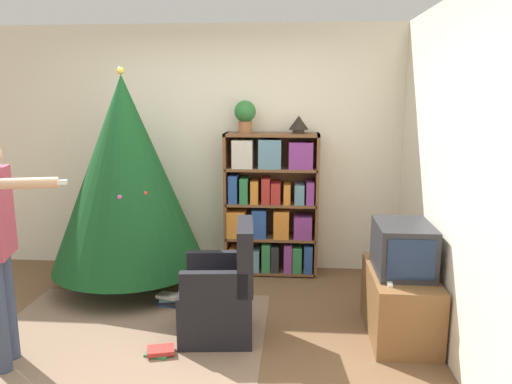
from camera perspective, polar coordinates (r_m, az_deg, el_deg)
ground_plane at (r=4.02m, az=-8.60°, el=-17.12°), size 14.00×14.00×0.00m
wall_back at (r=5.43m, az=-4.50°, el=4.89°), size 8.00×0.10×2.60m
wall_right at (r=3.68m, az=22.88°, el=0.91°), size 0.10×8.00×2.60m
area_rug at (r=4.09m, az=-15.41°, el=-16.82°), size 2.17×2.16×0.01m
bookshelf at (r=5.23m, az=1.67°, el=-1.56°), size 0.97×0.32×1.50m
tv_stand at (r=4.23m, az=16.09°, el=-12.07°), size 0.49×0.92×0.52m
television at (r=4.07m, az=16.46°, el=-6.17°), size 0.42×0.57×0.39m
game_remote at (r=3.85m, az=14.97°, el=-10.01°), size 0.04×0.12×0.02m
christmas_tree at (r=4.95m, az=-14.64°, el=2.07°), size 1.48×1.48×2.14m
armchair at (r=4.03m, az=-3.95°, el=-11.88°), size 0.62×0.61×0.92m
potted_plant at (r=5.13m, az=-1.26°, el=8.87°), size 0.22×0.22×0.33m
table_lamp at (r=5.11m, az=4.90°, el=7.83°), size 0.20×0.20×0.18m
book_pile_near_tree at (r=4.71m, az=-9.87°, el=-12.01°), size 0.25×0.19×0.11m
book_pile_by_chair at (r=3.94m, az=-10.93°, el=-17.45°), size 0.23×0.19×0.05m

